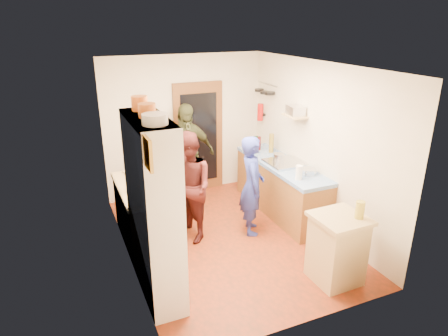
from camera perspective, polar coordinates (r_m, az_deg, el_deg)
floor at (r=6.25m, az=0.64°, el=-10.07°), size 3.00×4.00×0.02m
ceiling at (r=5.40m, az=0.75°, el=14.57°), size 3.00×4.00×0.02m
wall_back at (r=7.50m, az=-5.58°, el=6.00°), size 3.00×0.02×2.60m
wall_front at (r=4.09m, az=12.29°, el=-7.26°), size 3.00×0.02×2.60m
wall_left at (r=5.30m, az=-14.40°, el=-0.83°), size 0.02×4.00×2.60m
wall_right at (r=6.43m, az=13.11°, el=3.06°), size 0.02×4.00×2.60m
door_frame at (r=7.60m, az=-3.63°, el=4.31°), size 0.95×0.06×2.10m
door_glass at (r=7.57m, az=-3.54°, el=4.24°), size 0.70×0.02×1.70m
hutch_body at (r=4.69m, az=-9.99°, el=-6.04°), size 0.40×1.20×2.20m
hutch_top_shelf at (r=4.32m, az=-10.87°, el=6.88°), size 0.40×1.14×0.04m
plate_stack at (r=3.99m, az=-9.85°, el=6.89°), size 0.26×0.26×0.11m
orange_pot_a at (r=4.30m, az=-10.94°, el=8.08°), size 0.19×0.19×0.15m
orange_pot_b at (r=4.65m, az=-11.98°, el=9.04°), size 0.18×0.18×0.16m
left_counter_base at (r=6.11m, az=-11.52°, el=-6.65°), size 0.60×1.40×0.85m
left_counter_top at (r=5.92m, az=-11.83°, el=-2.77°), size 0.64×1.44×0.05m
toaster at (r=5.45m, az=-10.33°, el=-3.49°), size 0.23×0.15×0.17m
kettle at (r=5.70m, az=-12.03°, el=-2.36°), size 0.20×0.20×0.20m
orange_bowl at (r=6.05m, az=-11.46°, el=-1.49°), size 0.24×0.24×0.09m
chopping_board at (r=6.45m, az=-12.78°, el=-0.51°), size 0.33×0.27×0.02m
right_counter_base at (r=6.95m, az=8.06°, el=-2.98°), size 0.60×2.20×0.84m
right_counter_top at (r=6.79m, az=8.25°, el=0.50°), size 0.62×2.22×0.06m
hob at (r=6.72m, az=8.55°, el=0.73°), size 0.55×0.58×0.04m
pot_on_hob at (r=6.74m, az=7.84°, el=1.55°), size 0.19×0.19×0.12m
bottle_a at (r=7.21m, az=4.53°, el=3.38°), size 0.09×0.09×0.30m
bottle_b at (r=7.37m, az=5.05°, el=3.53°), size 0.08×0.08×0.25m
bottle_c at (r=7.23m, az=6.79°, el=3.54°), size 0.10×0.10×0.35m
paper_towel at (r=6.08m, az=10.67°, el=-0.64°), size 0.11×0.11×0.22m
mixing_bowl at (r=6.33m, az=11.94°, el=-0.49°), size 0.28×0.28×0.09m
island_base at (r=5.33m, az=15.78°, el=-11.28°), size 0.56×0.56×0.86m
island_top at (r=5.12m, az=16.27°, el=-6.93°), size 0.63×0.63×0.05m
cutting_board at (r=5.11m, az=15.49°, el=-6.73°), size 0.36×0.29×0.02m
oil_jar at (r=5.09m, az=18.84°, el=-5.68°), size 0.11×0.11×0.22m
pan_rail at (r=7.48m, az=6.33°, el=11.81°), size 0.02×0.65×0.02m
pan_hang_a at (r=7.32m, az=6.55°, el=10.58°), size 0.18×0.18×0.05m
pan_hang_b at (r=7.50m, az=5.78°, el=10.69°), size 0.16×0.16×0.05m
pan_hang_c at (r=7.67m, az=5.05°, el=11.01°), size 0.17×0.17×0.05m
wall_shelf at (r=6.60m, az=10.11°, el=7.35°), size 0.26×0.42×0.03m
radio at (r=6.58m, az=10.16°, el=8.11°), size 0.26×0.33×0.15m
ext_bracket at (r=7.75m, az=5.58°, el=7.62°), size 0.06×0.10×0.04m
fire_extinguisher at (r=7.71m, az=5.20°, el=7.95°), size 0.11×0.11×0.32m
picture_frame at (r=3.61m, az=-10.82°, el=2.03°), size 0.03×0.25×0.30m
person_hob at (r=6.10m, az=4.31°, el=-2.60°), size 0.54×0.66×1.56m
person_left at (r=5.95m, az=-5.11°, el=-2.66°), size 0.80×0.94×1.68m
person_back at (r=7.08m, az=-5.39°, el=1.87°), size 1.10×0.50×1.83m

